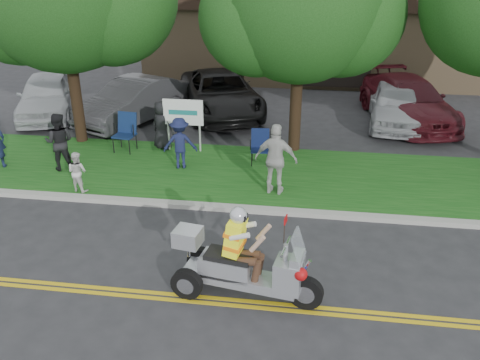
# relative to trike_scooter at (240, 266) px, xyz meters

# --- Properties ---
(ground) EXTENTS (120.00, 120.00, 0.00)m
(ground) POSITION_rel_trike_scooter_xyz_m (0.16, 0.23, -0.65)
(ground) COLOR #28282B
(ground) RESTS_ON ground
(centerline_near) EXTENTS (60.00, 0.10, 0.01)m
(centerline_near) POSITION_rel_trike_scooter_xyz_m (0.16, -0.35, -0.64)
(centerline_near) COLOR gold
(centerline_near) RESTS_ON ground
(centerline_far) EXTENTS (60.00, 0.10, 0.01)m
(centerline_far) POSITION_rel_trike_scooter_xyz_m (0.16, -0.19, -0.64)
(centerline_far) COLOR gold
(centerline_far) RESTS_ON ground
(curb) EXTENTS (60.00, 0.25, 0.12)m
(curb) POSITION_rel_trike_scooter_xyz_m (0.16, 3.28, -0.59)
(curb) COLOR #A8A89E
(curb) RESTS_ON ground
(grass_verge) EXTENTS (60.00, 4.00, 0.10)m
(grass_verge) POSITION_rel_trike_scooter_xyz_m (0.16, 5.43, -0.59)
(grass_verge) COLOR #144A13
(grass_verge) RESTS_ON ground
(commercial_building) EXTENTS (18.00, 8.20, 4.00)m
(commercial_building) POSITION_rel_trike_scooter_xyz_m (2.16, 19.21, 1.36)
(commercial_building) COLOR #9E7F5B
(commercial_building) RESTS_ON ground
(tree_mid) EXTENTS (5.88, 4.80, 7.05)m
(tree_mid) POSITION_rel_trike_scooter_xyz_m (0.72, 7.46, 3.79)
(tree_mid) COLOR #332114
(tree_mid) RESTS_ON ground
(business_sign) EXTENTS (1.25, 0.06, 1.75)m
(business_sign) POSITION_rel_trike_scooter_xyz_m (-2.74, 6.83, 0.61)
(business_sign) COLOR silver
(business_sign) RESTS_ON ground
(trike_scooter) EXTENTS (2.83, 1.12, 1.86)m
(trike_scooter) POSITION_rel_trike_scooter_xyz_m (0.00, 0.00, 0.00)
(trike_scooter) COLOR black
(trike_scooter) RESTS_ON ground
(lawn_chair_a) EXTENTS (0.70, 0.72, 1.18)m
(lawn_chair_a) POSITION_rel_trike_scooter_xyz_m (-4.55, 6.65, 0.12)
(lawn_chair_a) COLOR black
(lawn_chair_a) RESTS_ON grass_verge
(lawn_chair_b) EXTENTS (0.58, 0.60, 1.01)m
(lawn_chair_b) POSITION_rel_trike_scooter_xyz_m (-0.29, 6.20, 0.02)
(lawn_chair_b) COLOR black
(lawn_chair_b) RESTS_ON grass_verge
(spectator_adult_mid) EXTENTS (0.91, 0.77, 1.67)m
(spectator_adult_mid) POSITION_rel_trike_scooter_xyz_m (-5.87, 4.90, 0.29)
(spectator_adult_mid) COLOR black
(spectator_adult_mid) RESTS_ON grass_verge
(spectator_adult_right) EXTENTS (1.16, 0.62, 1.87)m
(spectator_adult_right) POSITION_rel_trike_scooter_xyz_m (0.32, 4.22, 0.39)
(spectator_adult_right) COLOR #BBBCB5
(spectator_adult_right) RESTS_ON grass_verge
(spectator_chair_a) EXTENTS (1.05, 0.72, 1.50)m
(spectator_chair_a) POSITION_rel_trike_scooter_xyz_m (-2.52, 5.50, 0.21)
(spectator_chair_a) COLOR #181E44
(spectator_chair_a) RESTS_ON grass_verge
(spectator_chair_b) EXTENTS (0.88, 0.73, 1.53)m
(spectator_chair_b) POSITION_rel_trike_scooter_xyz_m (-3.46, 6.92, 0.22)
(spectator_chair_b) COLOR black
(spectator_chair_b) RESTS_ON grass_verge
(child_right) EXTENTS (0.62, 0.54, 1.08)m
(child_right) POSITION_rel_trike_scooter_xyz_m (-4.81, 3.63, -0.00)
(child_right) COLOR silver
(child_right) RESTS_ON grass_verge
(parked_car_far_left) EXTENTS (3.35, 5.06, 1.60)m
(parked_car_far_left) POSITION_rel_trike_scooter_xyz_m (-8.84, 9.91, 0.15)
(parked_car_far_left) COLOR #B4B7BC
(parked_car_far_left) RESTS_ON ground
(parked_car_left) EXTENTS (3.40, 5.04, 1.57)m
(parked_car_left) POSITION_rel_trike_scooter_xyz_m (-5.34, 9.67, 0.14)
(parked_car_left) COLOR #333336
(parked_car_left) RESTS_ON ground
(parked_car_mid) EXTENTS (4.43, 6.25, 1.58)m
(parked_car_mid) POSITION_rel_trike_scooter_xyz_m (-2.34, 11.13, 0.14)
(parked_car_mid) COLOR black
(parked_car_mid) RESTS_ON ground
(parked_car_right) EXTENTS (3.63, 5.86, 1.58)m
(parked_car_right) POSITION_rel_trike_scooter_xyz_m (4.66, 11.14, 0.14)
(parked_car_right) COLOR #491118
(parked_car_right) RESTS_ON ground
(parked_car_far_right) EXTENTS (2.18, 4.61, 1.52)m
(parked_car_far_right) POSITION_rel_trike_scooter_xyz_m (4.16, 10.71, 0.11)
(parked_car_far_right) COLOR #ABAEB3
(parked_car_far_right) RESTS_ON ground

